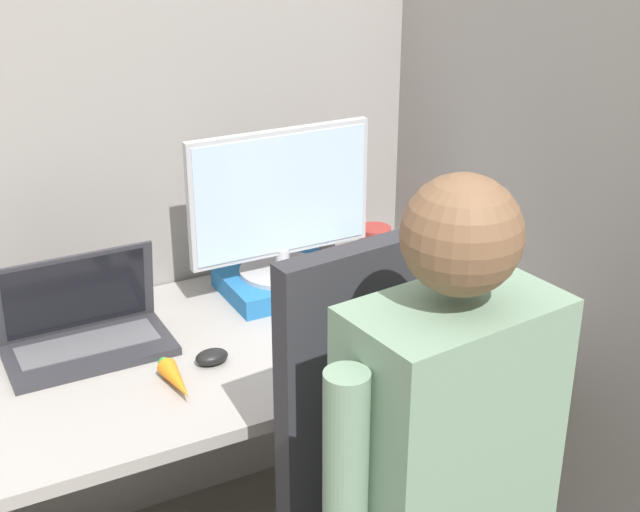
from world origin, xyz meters
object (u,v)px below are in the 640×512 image
monitor (281,204)px  laptop (85,332)px  paper_box (283,281)px  carrot_toy (177,381)px  person (461,512)px  stapler (441,288)px  coffee_mug (375,245)px

monitor → laptop: bearing=-172.4°
paper_box → carrot_toy: bearing=-141.1°
carrot_toy → person: 0.71m
carrot_toy → laptop: bearing=115.7°
monitor → carrot_toy: size_ratio=3.01×
paper_box → stapler: 0.41m
paper_box → monitor: monitor is taller
carrot_toy → coffee_mug: bearing=27.5°
stapler → carrot_toy: bearing=-171.6°
person → monitor: bearing=81.2°
paper_box → person: 1.00m
paper_box → laptop: 0.54m
carrot_toy → person: (0.25, -0.66, 0.04)m
paper_box → person: bearing=-98.9°
monitor → person: person is taller
paper_box → stapler: bearing=-32.0°
coffee_mug → paper_box: bearing=-172.4°
monitor → stapler: bearing=-32.3°
stapler → coffee_mug: 0.26m
stapler → person: 0.92m
stapler → coffee_mug: (-0.04, 0.26, 0.03)m
monitor → stapler: 0.47m
paper_box → stapler: (0.35, -0.22, -0.00)m
paper_box → laptop: laptop is taller
carrot_toy → coffee_mug: (0.71, 0.37, 0.03)m
paper_box → carrot_toy: 0.52m
stapler → coffee_mug: coffee_mug is taller
coffee_mug → laptop: bearing=-172.6°
stapler → laptop: bearing=170.4°
monitor → coffee_mug: (0.30, 0.04, -0.19)m
laptop → monitor: bearing=7.6°
monitor → carrot_toy: monitor is taller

